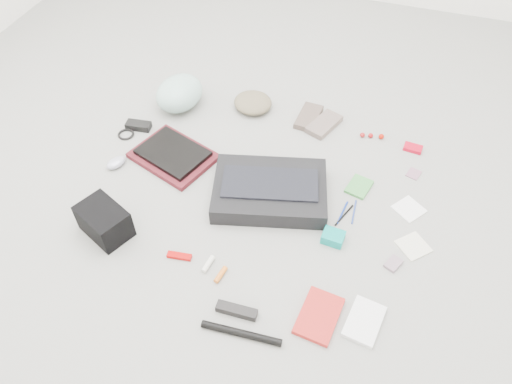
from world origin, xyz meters
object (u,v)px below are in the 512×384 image
(messenger_bag, at_px, (270,191))
(laptop, at_px, (173,153))
(accordion_wallet, at_px, (333,237))
(book_red, at_px, (319,316))
(camera_bag, at_px, (104,221))
(bike_helmet, at_px, (179,93))

(messenger_bag, distance_m, laptop, 0.53)
(laptop, height_order, accordion_wallet, laptop)
(laptop, xyz_separation_m, book_red, (0.87, -0.61, -0.03))
(camera_bag, height_order, book_red, camera_bag)
(bike_helmet, relative_size, book_red, 1.35)
(messenger_bag, xyz_separation_m, laptop, (-0.52, 0.09, -0.01))
(laptop, distance_m, book_red, 1.06)
(messenger_bag, height_order, book_red, messenger_bag)
(camera_bag, xyz_separation_m, book_red, (0.95, -0.11, -0.06))
(messenger_bag, distance_m, accordion_wallet, 0.36)
(book_red, bearing_deg, laptop, 151.43)
(camera_bag, bearing_deg, accordion_wallet, 39.94)
(camera_bag, bearing_deg, book_red, 17.99)
(messenger_bag, height_order, accordion_wallet, messenger_bag)
(messenger_bag, relative_size, bike_helmet, 1.78)
(bike_helmet, bearing_deg, accordion_wallet, -20.30)
(book_red, bearing_deg, camera_bag, 179.73)
(messenger_bag, relative_size, book_red, 2.41)
(bike_helmet, height_order, accordion_wallet, bike_helmet)
(camera_bag, distance_m, accordion_wallet, 0.96)
(laptop, bearing_deg, book_red, -15.44)
(camera_bag, bearing_deg, laptop, 105.35)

